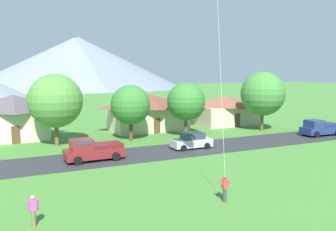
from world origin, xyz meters
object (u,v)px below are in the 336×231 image
object	(u,v)px
tree_center	(186,102)
house_leftmost	(14,116)
tree_left_of_center	(55,101)
parked_car_silver_west_end	(192,141)
tree_near_left	(131,105)
pickup_truck_navy_east_side	(320,128)
tree_right_of_center	(263,94)
watcher_person	(33,210)
house_right_center	(225,109)
pickup_truck_maroon_west_side	(93,150)
house_left_center	(148,112)

from	to	relation	value
tree_center	house_leftmost	bearing A→B (deg)	158.52
tree_left_of_center	parked_car_silver_west_end	size ratio (longest dim) A/B	1.84
tree_near_left	pickup_truck_navy_east_side	size ratio (longest dim) A/B	1.23
tree_right_of_center	parked_car_silver_west_end	distance (m)	16.16
house_leftmost	parked_car_silver_west_end	size ratio (longest dim) A/B	1.91
house_leftmost	watcher_person	distance (m)	26.98
tree_left_of_center	watcher_person	distance (m)	21.30
house_right_center	pickup_truck_maroon_west_side	bearing A→B (deg)	-149.87
watcher_person	house_left_center	bearing A→B (deg)	56.43
tree_center	pickup_truck_maroon_west_side	world-z (taller)	tree_center
parked_car_silver_west_end	tree_near_left	bearing A→B (deg)	119.64
parked_car_silver_west_end	pickup_truck_maroon_west_side	bearing A→B (deg)	-176.81
tree_near_left	pickup_truck_navy_east_side	distance (m)	23.68
tree_center	tree_right_of_center	xyz separation A→B (m)	(11.48, -0.55, 0.67)
parked_car_silver_west_end	watcher_person	world-z (taller)	parked_car_silver_west_end
tree_left_of_center	pickup_truck_maroon_west_side	size ratio (longest dim) A/B	1.49
house_left_center	house_right_center	distance (m)	12.66
house_leftmost	pickup_truck_maroon_west_side	xyz separation A→B (m)	(5.79, -14.77, -1.69)
house_left_center	tree_center	xyz separation A→B (m)	(2.37, -6.48, 1.78)
tree_near_left	tree_right_of_center	world-z (taller)	tree_right_of_center
tree_near_left	tree_center	world-z (taller)	tree_center
house_left_center	house_right_center	world-z (taller)	house_left_center
pickup_truck_maroon_west_side	tree_left_of_center	bearing A→B (deg)	102.55
house_left_center	house_right_center	xyz separation A→B (m)	(12.66, 0.07, -0.30)
house_right_center	pickup_truck_navy_east_side	distance (m)	14.49
house_left_center	tree_right_of_center	world-z (taller)	tree_right_of_center
pickup_truck_navy_east_side	tree_near_left	bearing A→B (deg)	161.18
tree_center	pickup_truck_navy_east_side	size ratio (longest dim) A/B	1.27
house_right_center	pickup_truck_maroon_west_side	xyz separation A→B (m)	(-23.71, -13.76, -1.21)
pickup_truck_maroon_west_side	pickup_truck_navy_east_side	size ratio (longest dim) A/B	0.99
tree_near_left	tree_center	xyz separation A→B (m)	(7.00, -0.56, 0.18)
pickup_truck_navy_east_side	tree_center	bearing A→B (deg)	155.27
tree_near_left	tree_center	size ratio (longest dim) A/B	0.97
pickup_truck_maroon_west_side	pickup_truck_navy_east_side	xyz separation A→B (m)	(28.64, 0.19, 0.00)
tree_right_of_center	parked_car_silver_west_end	world-z (taller)	tree_right_of_center
house_left_center	parked_car_silver_west_end	xyz separation A→B (m)	(-0.54, -13.10, -1.70)
watcher_person	tree_near_left	bearing A→B (deg)	57.84
house_leftmost	tree_left_of_center	bearing A→B (deg)	-58.49
pickup_truck_maroon_west_side	tree_right_of_center	bearing A→B (deg)	14.96
house_leftmost	house_left_center	bearing A→B (deg)	-3.68
watcher_person	house_right_center	bearing A→B (deg)	41.00
house_right_center	pickup_truck_navy_east_side	bearing A→B (deg)	-70.00
pickup_truck_navy_east_side	house_right_center	bearing A→B (deg)	110.00
tree_near_left	tree_left_of_center	world-z (taller)	tree_left_of_center
house_leftmost	tree_left_of_center	xyz separation A→B (m)	(3.94, -6.42, 2.14)
tree_center	tree_right_of_center	size ratio (longest dim) A/B	0.84
pickup_truck_maroon_west_side	tree_center	bearing A→B (deg)	28.23
house_left_center	tree_right_of_center	bearing A→B (deg)	-26.91
tree_right_of_center	parked_car_silver_west_end	size ratio (longest dim) A/B	1.89
watcher_person	tree_left_of_center	bearing A→B (deg)	78.31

